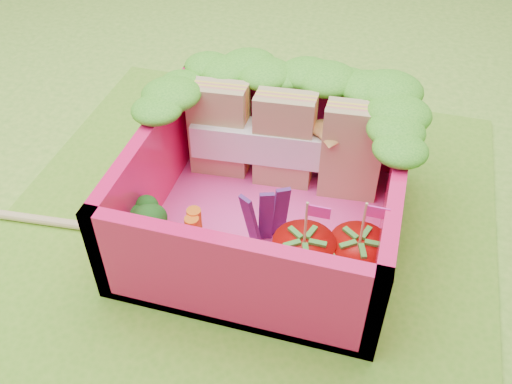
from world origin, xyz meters
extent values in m
plane|color=#6AAF31|center=(0.00, 0.00, 0.00)|extent=(14.00, 14.00, 0.00)
cube|color=#68AF27|center=(0.00, 0.00, 0.01)|extent=(2.60, 2.60, 0.03)
cube|color=#FF41A4|center=(0.12, -0.06, 0.06)|extent=(1.30, 1.30, 0.05)
cube|color=#FF155E|center=(0.12, 0.55, 0.31)|extent=(1.30, 0.07, 0.55)
cube|color=#FF155E|center=(0.12, -0.68, 0.31)|extent=(1.30, 0.07, 0.55)
cube|color=#FF155E|center=(-0.50, -0.06, 0.31)|extent=(0.07, 1.30, 0.55)
cube|color=#FF155E|center=(0.73, -0.06, 0.31)|extent=(0.07, 1.30, 0.55)
ellipsoid|color=#248918|center=(-0.38, 0.52, 0.64)|extent=(0.30, 0.30, 0.11)
ellipsoid|color=#248918|center=(-0.27, 0.52, 0.64)|extent=(0.30, 0.30, 0.11)
ellipsoid|color=#248918|center=(-0.16, 0.52, 0.64)|extent=(0.30, 0.30, 0.11)
ellipsoid|color=#248918|center=(-0.05, 0.52, 0.64)|extent=(0.30, 0.30, 0.11)
ellipsoid|color=#248918|center=(0.06, 0.52, 0.64)|extent=(0.30, 0.30, 0.11)
ellipsoid|color=#248918|center=(0.17, 0.52, 0.64)|extent=(0.30, 0.30, 0.11)
ellipsoid|color=#248918|center=(0.28, 0.52, 0.64)|extent=(0.30, 0.30, 0.11)
ellipsoid|color=#248918|center=(0.39, 0.52, 0.64)|extent=(0.30, 0.30, 0.11)
ellipsoid|color=#248918|center=(0.50, 0.52, 0.64)|extent=(0.30, 0.30, 0.11)
ellipsoid|color=#248918|center=(0.62, 0.52, 0.64)|extent=(0.30, 0.30, 0.11)
ellipsoid|color=#248918|center=(-0.46, 0.04, 0.64)|extent=(0.27, 0.27, 0.10)
ellipsoid|color=#248918|center=(-0.46, 0.18, 0.64)|extent=(0.27, 0.27, 0.10)
ellipsoid|color=#248918|center=(-0.46, 0.32, 0.64)|extent=(0.27, 0.27, 0.10)
ellipsoid|color=#248918|center=(0.70, 0.04, 0.64)|extent=(0.27, 0.27, 0.10)
ellipsoid|color=#248918|center=(0.70, 0.18, 0.64)|extent=(0.27, 0.27, 0.10)
ellipsoid|color=#248918|center=(0.70, 0.32, 0.64)|extent=(0.27, 0.27, 0.10)
cube|color=tan|center=(-0.25, 0.30, 0.36)|extent=(0.33, 0.18, 0.56)
cube|color=tan|center=(0.12, 0.30, 0.36)|extent=(0.33, 0.18, 0.56)
cube|color=tan|center=(0.49, 0.30, 0.36)|extent=(0.33, 0.18, 0.56)
cube|color=white|center=(0.12, 0.30, 0.33)|extent=(1.02, 0.26, 0.20)
cylinder|color=#65A04D|center=(-0.38, -0.39, 0.16)|extent=(0.12, 0.12, 0.15)
ellipsoid|color=#154312|center=(-0.38, -0.39, 0.29)|extent=(0.34, 0.34, 0.12)
cylinder|color=orange|center=(-0.16, -0.41, 0.22)|extent=(0.07, 0.07, 0.28)
cylinder|color=orange|center=(-0.16, -0.36, 0.23)|extent=(0.07, 0.07, 0.29)
cube|color=#451B5F|center=(0.09, -0.27, 0.27)|extent=(0.07, 0.05, 0.38)
cube|color=#451B5F|center=(0.15, -0.21, 0.27)|extent=(0.07, 0.04, 0.38)
cube|color=#451B5F|center=(0.21, -0.16, 0.27)|extent=(0.07, 0.05, 0.38)
cone|color=#B6100B|center=(0.38, -0.41, 0.22)|extent=(0.28, 0.28, 0.28)
cylinder|color=tan|center=(0.38, -0.41, 0.48)|extent=(0.01, 0.01, 0.24)
cube|color=#F729A8|center=(0.43, -0.41, 0.56)|extent=(0.10, 0.01, 0.06)
cone|color=#B6100B|center=(0.62, -0.34, 0.22)|extent=(0.27, 0.27, 0.27)
cylinder|color=tan|center=(0.62, -0.34, 0.47)|extent=(0.01, 0.01, 0.24)
cube|color=#F729A8|center=(0.67, -0.34, 0.55)|extent=(0.10, 0.01, 0.06)
cube|color=green|center=(0.62, -0.13, 0.11)|extent=(0.29, 0.26, 0.05)
cube|color=green|center=(0.62, -0.33, 0.11)|extent=(0.32, 0.19, 0.05)
cube|color=green|center=(0.34, -0.43, 0.11)|extent=(0.29, 0.26, 0.05)
cube|color=#E7C17E|center=(-0.95, -0.35, 0.05)|extent=(2.36, 0.26, 0.04)
cube|color=#E7C17E|center=(-0.90, -0.33, 0.05)|extent=(2.36, 0.26, 0.04)
camera|label=1|loc=(0.64, -2.12, 2.23)|focal=40.00mm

